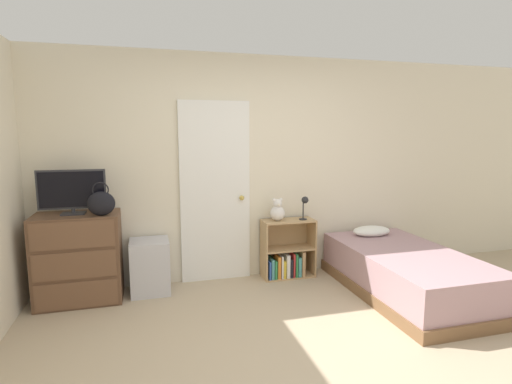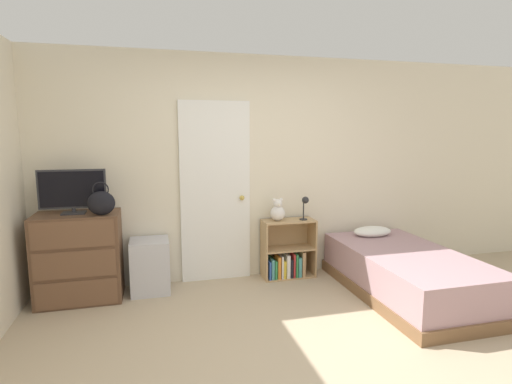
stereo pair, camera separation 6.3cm
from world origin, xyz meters
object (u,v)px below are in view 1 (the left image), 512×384
Objects in this scene: tv at (72,191)px; teddy_bear at (277,211)px; desk_lamp at (305,203)px; bookshelf at (286,256)px; bed at (405,272)px; handbag at (101,203)px; dresser at (79,258)px; storage_bin at (150,266)px.

tv reaches higher than teddy_bear.
teddy_bear is 0.96× the size of desk_lamp.
bookshelf reaches higher than bed.
bookshelf is 1.31m from bed.
desk_lamp is (0.32, -0.04, 0.08)m from teddy_bear.
teddy_bear is at bearing 145.01° from bed.
handbag is 2.20m from desk_lamp.
dresser is 1.58× the size of storage_bin.
dresser is 0.46× the size of bed.
storage_bin is (0.43, 0.18, -0.73)m from handbag.
tv is 2.39× the size of teddy_bear.
bed is at bearing -12.21° from dresser.
bed is at bearing -16.19° from storage_bin.
bookshelf is at bearing -0.24° from teddy_bear.
desk_lamp is (2.46, 0.05, -0.25)m from tv.
handbag is 1.25× the size of teddy_bear.
bed is (2.59, -0.75, -0.05)m from storage_bin.
tv is 0.92× the size of bookshelf.
dresser is 2.48m from desk_lamp.
tv is 2.42m from bookshelf.
dresser is at bearing -177.47° from bookshelf.
bookshelf is 0.56m from teddy_bear.
tv is 1.92× the size of handbag.
handbag is at bearing -173.17° from bookshelf.
bed is at bearing -12.29° from tv.
tv reaches higher than bed.
handbag reaches higher than bookshelf.
handbag is at bearing -156.92° from storage_bin.
teddy_bear is (1.87, 0.24, -0.22)m from handbag.
dresser is at bearing -177.32° from teddy_bear.
tv is at bearing 151.70° from handbag.
handbag is 1.19× the size of desk_lamp.
teddy_bear reaches higher than bookshelf.
dresser is 2.15m from teddy_bear.
dresser is 2.72× the size of handbag.
bookshelf is (2.24, 0.10, -0.20)m from dresser.
desk_lamp is at bearing 0.58° from storage_bin.
storage_bin is 1.55m from bookshelf.
tv is 1.11× the size of storage_bin.
handbag is 0.58× the size of storage_bin.
bookshelf is 2.48× the size of desk_lamp.
handbag is 0.17× the size of bed.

